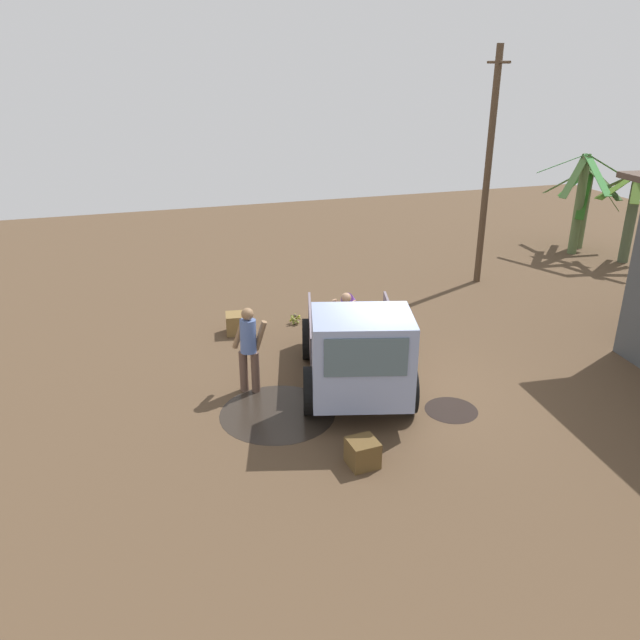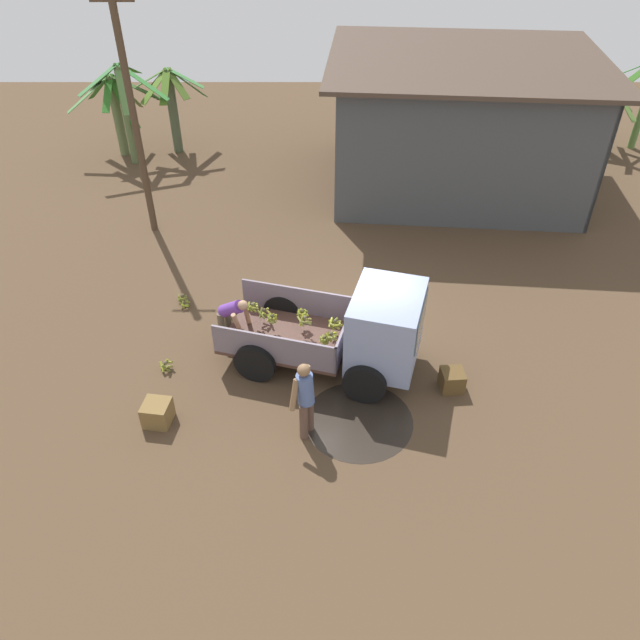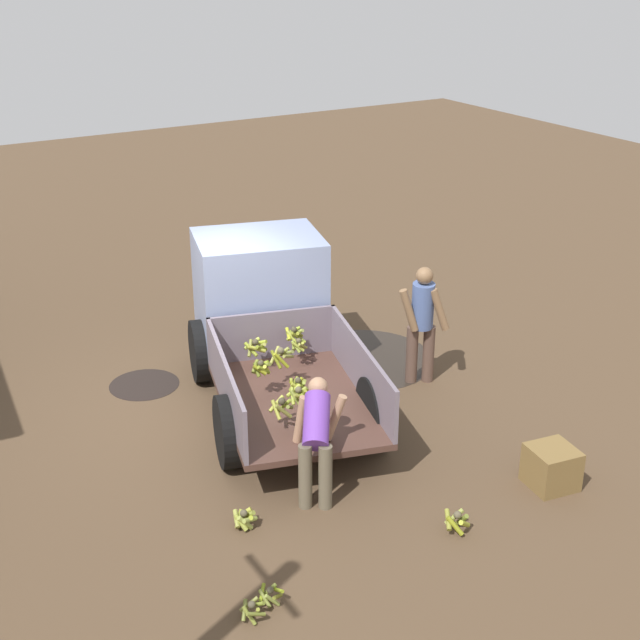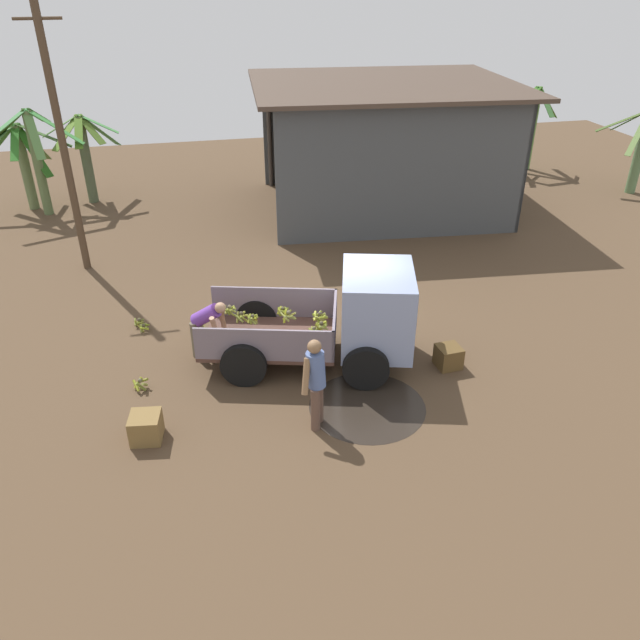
% 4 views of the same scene
% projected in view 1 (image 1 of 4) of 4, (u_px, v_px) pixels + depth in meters
% --- Properties ---
extents(ground, '(36.00, 36.00, 0.00)m').
position_uv_depth(ground, '(402.00, 391.00, 12.12)').
color(ground, brown).
extents(mud_patch_0, '(0.97, 0.97, 0.01)m').
position_uv_depth(mud_patch_0, '(451.00, 410.00, 11.45)').
color(mud_patch_0, black).
rests_on(mud_patch_0, ground).
extents(mud_patch_1, '(2.11, 2.11, 0.01)m').
position_uv_depth(mud_patch_1, '(278.00, 413.00, 11.35)').
color(mud_patch_1, '#2A231C').
rests_on(mud_patch_1, ground).
extents(cargo_truck, '(4.37, 2.80, 1.97)m').
position_uv_depth(cargo_truck, '(359.00, 355.00, 11.25)').
color(cargo_truck, '#4D3229').
rests_on(cargo_truck, ground).
extents(utility_pole, '(1.02, 0.19, 6.38)m').
position_uv_depth(utility_pole, '(488.00, 168.00, 17.00)').
color(utility_pole, '#4D3A28').
rests_on(utility_pole, ground).
extents(banana_palm_1, '(2.78, 2.16, 3.26)m').
position_uv_depth(banana_palm_1, '(580.00, 201.00, 20.24)').
color(banana_palm_1, '#596F41').
rests_on(banana_palm_1, ground).
extents(banana_palm_3, '(3.01, 2.05, 2.72)m').
position_uv_depth(banana_palm_3, '(584.00, 205.00, 20.99)').
color(banana_palm_3, '#647648').
rests_on(banana_palm_3, ground).
extents(banana_palm_5, '(2.33, 2.54, 2.85)m').
position_uv_depth(banana_palm_5, '(632.00, 214.00, 19.42)').
color(banana_palm_5, '#4F5D40').
rests_on(banana_palm_5, ground).
extents(person_foreground_visitor, '(0.53, 0.68, 1.71)m').
position_uv_depth(person_foreground_visitor, '(249.00, 346.00, 11.80)').
color(person_foreground_visitor, brown).
rests_on(person_foreground_visitor, ground).
extents(person_worker_loading, '(0.78, 0.79, 1.28)m').
position_uv_depth(person_worker_loading, '(350.00, 309.00, 14.06)').
color(person_worker_loading, brown).
rests_on(person_worker_loading, ground).
extents(banana_bunch_on_ground_0, '(0.26, 0.26, 0.19)m').
position_uv_depth(banana_bunch_on_ground_0, '(378.00, 310.00, 15.82)').
color(banana_bunch_on_ground_0, '#4D4632').
rests_on(banana_bunch_on_ground_0, ground).
extents(banana_bunch_on_ground_1, '(0.31, 0.31, 0.25)m').
position_uv_depth(banana_bunch_on_ground_1, '(295.00, 318.00, 15.21)').
color(banana_bunch_on_ground_1, brown).
rests_on(banana_bunch_on_ground_1, ground).
extents(banana_bunch_on_ground_2, '(0.23, 0.25, 0.21)m').
position_uv_depth(banana_bunch_on_ground_2, '(386.00, 307.00, 15.97)').
color(banana_bunch_on_ground_2, '#49422F').
rests_on(banana_bunch_on_ground_2, ground).
extents(banana_bunch_on_ground_3, '(0.27, 0.27, 0.22)m').
position_uv_depth(banana_bunch_on_ground_3, '(385.00, 328.00, 14.69)').
color(banana_bunch_on_ground_3, brown).
rests_on(banana_bunch_on_ground_3, ground).
extents(wooden_crate_0, '(0.57, 0.57, 0.48)m').
position_uv_depth(wooden_crate_0, '(237.00, 324.00, 14.65)').
color(wooden_crate_0, brown).
rests_on(wooden_crate_0, ground).
extents(wooden_crate_1, '(0.49, 0.49, 0.44)m').
position_uv_depth(wooden_crate_1, '(363.00, 453.00, 9.82)').
color(wooden_crate_1, brown).
rests_on(wooden_crate_1, ground).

